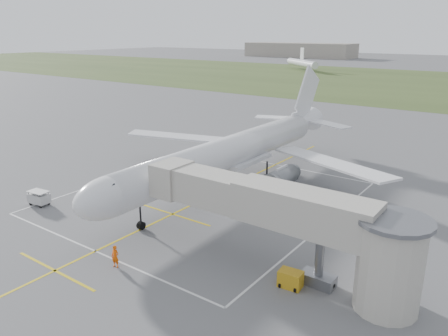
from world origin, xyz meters
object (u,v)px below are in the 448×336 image
Objects in this scene: baggage_cart at (39,198)px; ramp_worker_nose at (115,257)px; airliner at (231,152)px; jet_bridge at (294,220)px; gpu_unit at (290,279)px; ramp_worker_wing at (194,179)px.

ramp_worker_nose is (17.25, -4.02, 0.12)m from baggage_cart.
jet_bridge is (15.72, -14.25, 0.35)m from airliner.
baggage_cart is 1.30× the size of ramp_worker_nose.
gpu_unit is at bearing 12.03° from ramp_worker_nose.
ramp_worker_wing is at bearing 99.09° from ramp_worker_nose.
ramp_worker_nose is 1.02× the size of ramp_worker_wing.
jet_bridge is 12.44× the size of ramp_worker_nose.
ramp_worker_wing reaches higher than gpu_unit.
ramp_worker_wing reaches higher than baggage_cart.
airliner is 5.72m from ramp_worker_wing.
airliner is 24.86× the size of ramp_worker_nose.
gpu_unit is (0.71, -1.47, -4.10)m from jet_bridge.
airliner is 2.00× the size of jet_bridge.
airliner is 25.35× the size of gpu_unit.
gpu_unit is at bearing -165.22° from ramp_worker_wing.
gpu_unit is 24.07m from ramp_worker_wing.
baggage_cart is at bearing 154.91° from ramp_worker_nose.
airliner is 25.29× the size of ramp_worker_wing.
jet_bridge is 29.87m from baggage_cart.
airliner is at bearing 130.94° from gpu_unit.
ramp_worker_nose is at bearing -80.67° from airliner.
jet_bridge reaches higher than gpu_unit.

